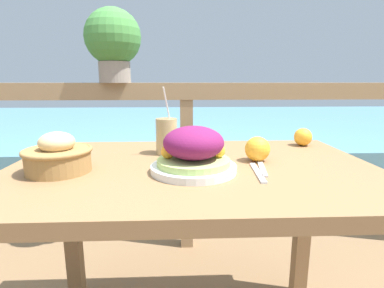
{
  "coord_description": "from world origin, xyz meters",
  "views": [
    {
      "loc": [
        -0.04,
        -0.89,
        0.98
      ],
      "look_at": [
        -0.0,
        0.03,
        0.78
      ],
      "focal_mm": 28.0,
      "sensor_mm": 36.0,
      "label": 1
    }
  ],
  "objects_px": {
    "salad_plate": "(193,152)",
    "drink_glass": "(167,136)",
    "bread_basket": "(58,156)",
    "potted_plant": "(113,41)"
  },
  "relations": [
    {
      "from": "bread_basket",
      "to": "potted_plant",
      "type": "height_order",
      "value": "potted_plant"
    },
    {
      "from": "drink_glass",
      "to": "potted_plant",
      "type": "height_order",
      "value": "potted_plant"
    },
    {
      "from": "potted_plant",
      "to": "bread_basket",
      "type": "bearing_deg",
      "value": -90.37
    },
    {
      "from": "drink_glass",
      "to": "bread_basket",
      "type": "distance_m",
      "value": 0.36
    },
    {
      "from": "salad_plate",
      "to": "drink_glass",
      "type": "distance_m",
      "value": 0.23
    },
    {
      "from": "drink_glass",
      "to": "bread_basket",
      "type": "relative_size",
      "value": 1.24
    },
    {
      "from": "bread_basket",
      "to": "potted_plant",
      "type": "bearing_deg",
      "value": 89.63
    },
    {
      "from": "drink_glass",
      "to": "bread_basket",
      "type": "height_order",
      "value": "drink_glass"
    },
    {
      "from": "salad_plate",
      "to": "bread_basket",
      "type": "bearing_deg",
      "value": 177.7
    },
    {
      "from": "salad_plate",
      "to": "drink_glass",
      "type": "bearing_deg",
      "value": 111.24
    }
  ]
}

